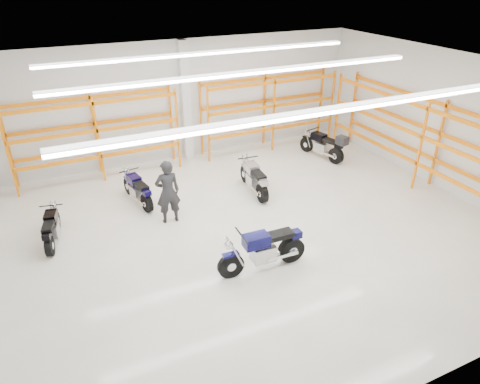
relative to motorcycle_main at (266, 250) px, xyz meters
name	(u,v)px	position (x,y,z in m)	size (l,w,h in m)	color
ground	(254,229)	(0.54, 1.73, -0.54)	(14.00, 14.00, 0.00)	beige
room_shell	(256,121)	(0.54, 1.76, 2.74)	(14.02, 12.02, 4.51)	silver
motorcycle_main	(266,250)	(0.00, 0.00, 0.00)	(2.36, 0.78, 1.16)	black
motorcycle_back_a	(51,230)	(-4.79, 3.43, -0.11)	(0.71, 1.85, 0.91)	black
motorcycle_back_b	(138,191)	(-2.14, 4.65, -0.08)	(0.70, 2.00, 0.99)	black
motorcycle_back_c	(254,180)	(1.55, 3.73, -0.04)	(0.72, 2.17, 1.07)	black
motorcycle_back_d	(325,146)	(5.35, 5.13, 0.01)	(0.93, 2.24, 1.16)	black
standing_man	(168,192)	(-1.55, 3.19, 0.44)	(0.72, 0.47, 1.97)	black
structural_column	(186,102)	(0.54, 7.55, 1.71)	(0.32, 0.32, 4.50)	white
pallet_racking_back_left	(96,130)	(-2.86, 7.21, 1.24)	(5.67, 0.87, 3.00)	#FB7200
pallet_racking_back_right	(269,105)	(3.94, 7.21, 1.24)	(5.67, 0.87, 3.00)	#FB7200
pallet_racking_side	(431,137)	(7.02, 1.73, 1.27)	(0.87, 9.07, 3.00)	#FB7200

